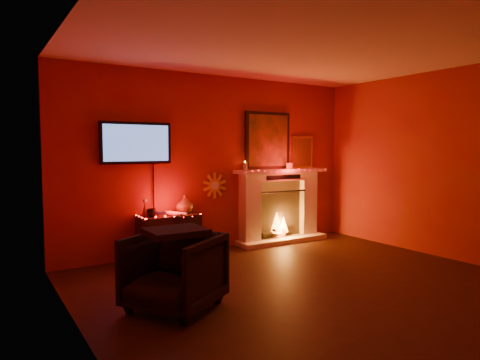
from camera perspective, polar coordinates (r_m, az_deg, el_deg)
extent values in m
plane|color=black|center=(4.91, 11.72, -14.57)|extent=(5.00, 5.00, 0.00)
plane|color=beige|center=(4.78, 12.22, 17.75)|extent=(5.00, 5.00, 0.00)
plane|color=#A21C1A|center=(6.68, -3.12, 2.29)|extent=(5.00, 0.00, 5.00)
plane|color=#A21C1A|center=(3.43, -19.68, 0.24)|extent=(0.00, 5.00, 5.00)
plane|color=#A21C1A|center=(6.64, 27.68, 1.81)|extent=(0.00, 5.00, 5.00)
cube|color=beige|center=(7.31, 5.69, -7.92)|extent=(1.65, 0.40, 0.08)
cube|color=beige|center=(6.94, 1.33, -4.22)|extent=(0.30, 0.22, 0.95)
cube|color=beige|center=(7.66, 8.86, -3.47)|extent=(0.30, 0.22, 0.95)
cube|color=beige|center=(7.23, 5.31, 0.44)|extent=(1.50, 0.22, 0.14)
cube|color=beige|center=(7.18, 5.61, 1.21)|extent=(1.72, 0.34, 0.06)
cube|color=#81674B|center=(7.33, 5.00, -3.78)|extent=(0.90, 0.10, 0.95)
cube|color=black|center=(7.20, 5.86, -4.62)|extent=(0.90, 0.02, 0.78)
cylinder|color=black|center=(7.27, 4.77, -7.17)|extent=(0.55, 0.09, 0.09)
cylinder|color=black|center=(7.38, 5.81, -6.53)|extent=(0.51, 0.18, 0.08)
cone|color=orange|center=(7.25, 4.91, -5.68)|extent=(0.20, 0.20, 0.34)
cone|color=orange|center=(7.35, 5.80, -5.86)|extent=(0.16, 0.16, 0.26)
sphere|color=#FF3F07|center=(7.33, 5.41, -6.93)|extent=(0.18, 0.18, 0.18)
cube|color=black|center=(7.16, 3.70, 5.26)|extent=(0.88, 0.05, 0.95)
cube|color=#B64E18|center=(7.13, 3.83, 5.26)|extent=(0.78, 0.01, 0.85)
cube|color=gold|center=(7.62, 8.26, 3.69)|extent=(0.46, 0.04, 0.56)
cube|color=#AB7927|center=(7.61, 8.37, 3.69)|extent=(0.38, 0.01, 0.48)
cylinder|color=beige|center=(6.81, 0.69, 1.83)|extent=(0.07, 0.07, 0.12)
cube|color=silver|center=(7.31, 6.59, 1.89)|extent=(0.12, 0.01, 0.10)
cube|color=black|center=(6.11, -13.69, 4.82)|extent=(1.00, 0.06, 0.58)
cube|color=#4A70C0|center=(6.08, -13.59, 4.82)|extent=(0.92, 0.01, 0.50)
cylinder|color=black|center=(6.23, -11.45, -0.87)|extent=(0.02, 0.02, 0.66)
cylinder|color=gold|center=(6.66, -3.40, -0.73)|extent=(0.20, 0.03, 0.20)
cylinder|color=silver|center=(6.65, -3.34, -0.74)|extent=(0.13, 0.01, 0.13)
cube|color=black|center=(6.19, -9.45, -7.52)|extent=(0.84, 0.42, 0.64)
imported|color=brown|center=(6.26, -7.39, -3.21)|extent=(0.25, 0.25, 0.26)
imported|color=black|center=(5.99, -11.72, -4.31)|extent=(0.14, 0.14, 0.11)
cylinder|color=silver|center=(6.04, -9.35, -4.50)|extent=(0.15, 0.38, 0.05)
cylinder|color=silver|center=(6.05, -8.62, -4.48)|extent=(0.05, 0.38, 0.05)
cylinder|color=silver|center=(6.09, -8.53, -4.42)|extent=(0.23, 0.36, 0.05)
cube|color=#501B17|center=(6.05, -10.75, -4.59)|extent=(0.20, 0.14, 0.03)
cube|color=#1D2645|center=(6.06, -10.70, -4.31)|extent=(0.17, 0.12, 0.02)
imported|color=black|center=(4.32, -8.78, -11.98)|extent=(1.12, 1.11, 0.75)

